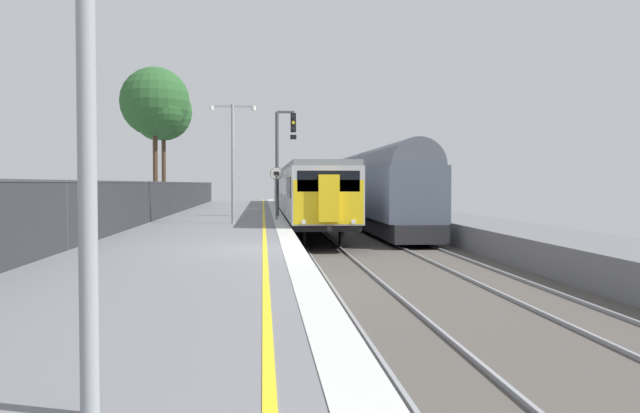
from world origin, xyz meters
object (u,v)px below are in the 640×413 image
at_px(signal_gantry, 282,151).
at_px(background_tree_left, 161,114).
at_px(commuter_train_at_platform, 300,190).
at_px(speed_limit_sign, 276,186).
at_px(platform_lamp_mid, 233,152).
at_px(freight_train_adjacent_track, 357,186).
at_px(background_tree_centre, 156,104).

height_order(signal_gantry, background_tree_left, background_tree_left).
bearing_deg(signal_gantry, commuter_train_at_platform, 81.89).
height_order(commuter_train_at_platform, background_tree_left, background_tree_left).
bearing_deg(commuter_train_at_platform, signal_gantry, -98.11).
bearing_deg(speed_limit_sign, platform_lamp_mid, -123.57).
distance_m(freight_train_adjacent_track, platform_lamp_mid, 18.67).
height_order(speed_limit_sign, background_tree_left, background_tree_left).
height_order(speed_limit_sign, platform_lamp_mid, platform_lamp_mid).
relative_size(commuter_train_at_platform, background_tree_left, 4.45).
bearing_deg(commuter_train_at_platform, background_tree_left, 148.43).
relative_size(platform_lamp_mid, background_tree_centre, 0.54).
relative_size(freight_train_adjacent_track, platform_lamp_mid, 7.47).
xyz_separation_m(commuter_train_at_platform, background_tree_left, (-10.10, 6.21, 5.68)).
bearing_deg(speed_limit_sign, background_tree_centre, 119.34).
bearing_deg(signal_gantry, platform_lamp_mid, -110.81).
relative_size(background_tree_left, background_tree_centre, 0.97).
bearing_deg(speed_limit_sign, commuter_train_at_platform, 82.26).
xyz_separation_m(freight_train_adjacent_track, speed_limit_sign, (-5.85, -13.98, 0.08)).
distance_m(signal_gantry, speed_limit_sign, 3.62).
bearing_deg(platform_lamp_mid, commuter_train_at_platform, 77.08).
xyz_separation_m(freight_train_adjacent_track, platform_lamp_mid, (-7.79, -16.90, 1.55)).
xyz_separation_m(signal_gantry, platform_lamp_mid, (-2.29, -6.03, -0.35)).
distance_m(signal_gantry, platform_lamp_mid, 6.46).
distance_m(platform_lamp_mid, background_tree_left, 23.88).
height_order(freight_train_adjacent_track, speed_limit_sign, freight_train_adjacent_track).
relative_size(commuter_train_at_platform, freight_train_adjacent_track, 1.07).
bearing_deg(signal_gantry, speed_limit_sign, -96.50).
height_order(signal_gantry, background_tree_centre, background_tree_centre).
xyz_separation_m(commuter_train_at_platform, platform_lamp_mid, (-3.78, -16.49, 1.81)).
height_order(speed_limit_sign, background_tree_centre, background_tree_centre).
height_order(freight_train_adjacent_track, background_tree_left, background_tree_left).
height_order(commuter_train_at_platform, background_tree_centre, background_tree_centre).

